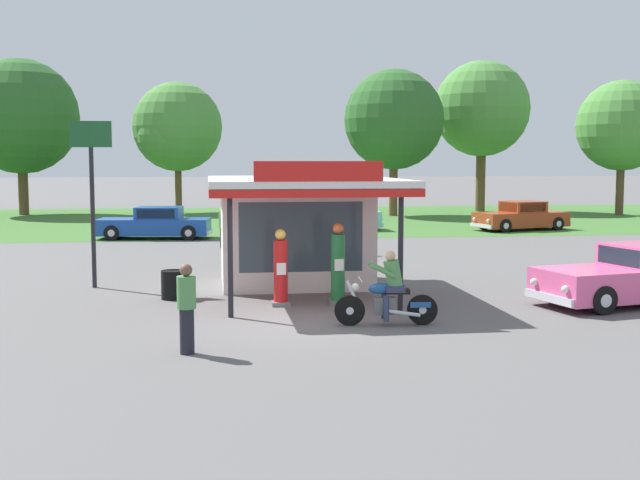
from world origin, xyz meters
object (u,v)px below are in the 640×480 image
(parked_car_back_row_centre_right, at_px, (521,217))
(parked_car_back_row_left, at_px, (330,217))
(parked_car_back_row_far_right, at_px, (155,224))
(bystander_strolling_foreground, at_px, (341,228))
(roadside_pole_sign, at_px, (92,174))
(spare_tire_stack, at_px, (173,285))
(gas_pump_offside, at_px, (338,267))
(gas_pump_nearside, at_px, (281,271))
(bystander_chatting_near_pumps, at_px, (223,227))
(featured_classic_sedan, at_px, (638,277))
(bystander_admiring_sedan, at_px, (187,307))
(motorcycle_with_rider, at_px, (388,294))

(parked_car_back_row_centre_right, relative_size, parked_car_back_row_left, 1.04)
(parked_car_back_row_far_right, bearing_deg, parked_car_back_row_centre_right, 6.20)
(bystander_strolling_foreground, distance_m, roadside_pole_sign, 10.77)
(parked_car_back_row_centre_right, height_order, spare_tire_stack, parked_car_back_row_centre_right)
(gas_pump_offside, relative_size, parked_car_back_row_far_right, 0.38)
(gas_pump_nearside, distance_m, bystander_chatting_near_pumps, 13.11)
(gas_pump_offside, distance_m, roadside_pole_sign, 7.39)
(parked_car_back_row_far_right, relative_size, parked_car_back_row_left, 1.06)
(featured_classic_sedan, relative_size, bystander_chatting_near_pumps, 3.41)
(parked_car_back_row_far_right, height_order, spare_tire_stack, parked_car_back_row_far_right)
(roadside_pole_sign, bearing_deg, bystander_strolling_foreground, 40.96)
(featured_classic_sedan, bearing_deg, bystander_chatting_near_pumps, 124.73)
(parked_car_back_row_centre_right, xyz_separation_m, bystander_chatting_near_pumps, (-14.78, -6.09, 0.17))
(spare_tire_stack, bearing_deg, bystander_admiring_sedan, -85.31)
(parked_car_back_row_left, height_order, bystander_chatting_near_pumps, bystander_chatting_near_pumps)
(featured_classic_sedan, distance_m, bystander_admiring_sedan, 11.30)
(parked_car_back_row_centre_right, xyz_separation_m, roadside_pole_sign, (-18.46, -15.71, 2.45))
(parked_car_back_row_centre_right, bearing_deg, parked_car_back_row_left, 173.54)
(parked_car_back_row_far_right, relative_size, bystander_strolling_foreground, 2.94)
(featured_classic_sedan, bearing_deg, parked_car_back_row_far_right, 124.81)
(gas_pump_nearside, xyz_separation_m, bystander_chatting_near_pumps, (-1.11, 13.07, -0.01))
(parked_car_back_row_left, relative_size, bystander_chatting_near_pumps, 3.13)
(parked_car_back_row_centre_right, bearing_deg, bystander_admiring_sedan, -123.62)
(featured_classic_sedan, height_order, bystander_admiring_sedan, bystander_admiring_sedan)
(gas_pump_nearside, xyz_separation_m, parked_car_back_row_far_right, (-4.03, 17.23, -0.19))
(parked_car_back_row_left, distance_m, spare_tire_stack, 20.14)
(gas_pump_offside, xyz_separation_m, parked_car_back_row_left, (2.90, 20.22, -0.24))
(parked_car_back_row_left, relative_size, spare_tire_stack, 6.83)
(roadside_pole_sign, bearing_deg, parked_car_back_row_centre_right, 40.40)
(spare_tire_stack, bearing_deg, gas_pump_offside, -18.01)
(motorcycle_with_rider, bearing_deg, parked_car_back_row_centre_right, 61.82)
(gas_pump_offside, distance_m, bystander_chatting_near_pumps, 13.30)
(parked_car_back_row_left, relative_size, roadside_pole_sign, 1.09)
(gas_pump_offside, relative_size, parked_car_back_row_left, 0.40)
(featured_classic_sedan, height_order, roadside_pole_sign, roadside_pole_sign)
(featured_classic_sedan, xyz_separation_m, bystander_admiring_sedan, (-10.68, -3.67, 0.20))
(bystander_strolling_foreground, bearing_deg, motorcycle_with_rider, -95.12)
(gas_pump_offside, distance_m, motorcycle_with_rider, 2.69)
(motorcycle_with_rider, height_order, featured_classic_sedan, motorcycle_with_rider)
(parked_car_back_row_far_right, bearing_deg, spare_tire_stack, -84.81)
(gas_pump_nearside, bearing_deg, parked_car_back_row_far_right, 103.15)
(roadside_pole_sign, bearing_deg, parked_car_back_row_left, 61.61)
(gas_pump_offside, bearing_deg, parked_car_back_row_left, 81.83)
(parked_car_back_row_far_right, xyz_separation_m, spare_tire_stack, (1.45, -15.94, -0.28))
(parked_car_back_row_far_right, relative_size, bystander_chatting_near_pumps, 3.33)
(featured_classic_sedan, xyz_separation_m, bystander_strolling_foreground, (-5.40, 11.27, 0.31))
(gas_pump_nearside, distance_m, parked_car_back_row_centre_right, 23.54)
(featured_classic_sedan, xyz_separation_m, parked_car_back_row_far_right, (-12.61, 18.14, -0.01))
(gas_pump_offside, relative_size, motorcycle_with_rider, 0.90)
(parked_car_back_row_far_right, relative_size, bystander_admiring_sedan, 3.21)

